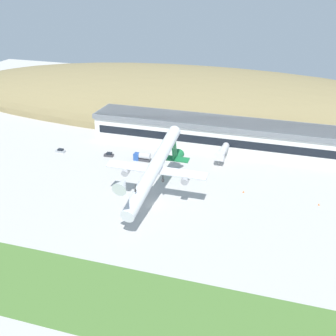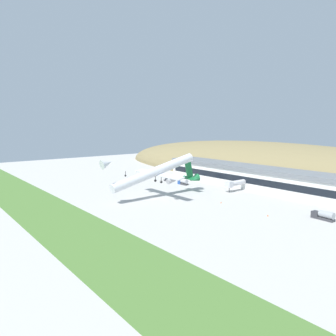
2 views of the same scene
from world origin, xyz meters
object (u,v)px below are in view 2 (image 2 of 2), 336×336
(fuel_truck, at_px, (323,215))
(box_truck, at_px, (183,182))
(service_car_0, at_px, (167,180))
(traffic_cone_0, at_px, (268,215))
(terminal_building, at_px, (252,175))
(cargo_airplane, at_px, (156,172))
(traffic_cone_1, at_px, (221,202))
(service_car_1, at_px, (144,176))
(jetway_0, at_px, (235,183))

(fuel_truck, distance_m, box_truck, 79.97)
(service_car_0, relative_size, traffic_cone_0, 6.55)
(terminal_building, distance_m, cargo_airplane, 54.50)
(traffic_cone_0, bearing_deg, fuel_truck, 37.76)
(service_car_0, distance_m, traffic_cone_0, 80.70)
(fuel_truck, bearing_deg, cargo_airplane, -158.59)
(terminal_building, height_order, fuel_truck, terminal_building)
(fuel_truck, relative_size, box_truck, 1.21)
(terminal_building, relative_size, traffic_cone_1, 192.48)
(cargo_airplane, relative_size, service_car_1, 13.66)
(fuel_truck, distance_m, traffic_cone_1, 39.84)
(traffic_cone_1, bearing_deg, traffic_cone_0, -3.26)
(traffic_cone_0, bearing_deg, jetway_0, 146.15)
(service_car_1, bearing_deg, cargo_airplane, -28.70)
(box_truck, bearing_deg, service_car_0, -179.10)
(service_car_0, bearing_deg, box_truck, 0.90)
(traffic_cone_0, bearing_deg, service_car_0, 168.72)
(jetway_0, distance_m, traffic_cone_1, 26.22)
(service_car_1, bearing_deg, traffic_cone_0, -7.77)
(cargo_airplane, distance_m, traffic_cone_0, 52.48)
(terminal_building, bearing_deg, fuel_truck, -28.14)
(terminal_building, bearing_deg, cargo_airplane, -102.71)
(fuel_truck, bearing_deg, traffic_cone_0, -142.24)
(terminal_building, bearing_deg, traffic_cone_0, -46.28)
(terminal_building, relative_size, cargo_airplane, 2.10)
(service_car_0, distance_m, box_truck, 13.95)
(box_truck, bearing_deg, service_car_1, -175.88)
(jetway_0, xyz_separation_m, box_truck, (-29.05, -8.25, -2.45))
(service_car_0, height_order, box_truck, box_truck)
(box_truck, height_order, traffic_cone_0, box_truck)
(service_car_1, height_order, traffic_cone_0, service_car_1)
(cargo_airplane, xyz_separation_m, service_car_1, (-49.89, 27.32, -10.85))
(cargo_airplane, height_order, traffic_cone_0, cargo_airplane)
(jetway_0, xyz_separation_m, traffic_cone_1, (12.23, -22.90, -3.71))
(service_car_0, xyz_separation_m, service_car_1, (-20.14, -2.24, -0.06))
(fuel_truck, xyz_separation_m, traffic_cone_0, (-14.61, -11.32, -1.23))
(terminal_building, distance_m, traffic_cone_1, 40.61)
(traffic_cone_0, bearing_deg, service_car_1, 172.23)
(jetway_0, distance_m, service_car_1, 64.10)
(service_car_1, distance_m, fuel_truck, 113.92)
(cargo_airplane, bearing_deg, terminal_building, 77.29)
(service_car_0, xyz_separation_m, fuel_truck, (93.75, -4.47, 0.84))
(terminal_building, xyz_separation_m, traffic_cone_1, (13.50, -37.80, -6.11))
(cargo_airplane, xyz_separation_m, traffic_cone_1, (25.44, 15.13, -11.19))
(service_car_0, height_order, traffic_cone_0, service_car_0)
(terminal_building, xyz_separation_m, traffic_cone_0, (37.45, -39.17, -6.11))
(terminal_building, xyz_separation_m, jetway_0, (1.28, -14.91, -2.40))
(terminal_building, distance_m, jetway_0, 15.15)
(jetway_0, relative_size, service_car_0, 3.40)
(jetway_0, bearing_deg, terminal_building, 94.90)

